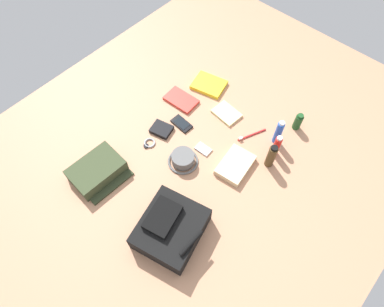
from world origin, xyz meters
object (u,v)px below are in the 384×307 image
toiletry_pouch (97,171)px  cologne_bottle (271,156)px  bucket_hat (183,159)px  paperback_novel (209,85)px  sunscreen_spray (277,146)px  media_player (203,149)px  backpack (170,228)px  notepad (227,113)px  wristwatch (149,143)px  deodorant_spray (279,132)px  shampoo_bottle (298,122)px  folded_towel (235,165)px  travel_guidebook (181,100)px  wallet (162,129)px  toothbrush (250,135)px  cell_phone (182,124)px

toiletry_pouch → cologne_bottle: bearing=136.2°
bucket_hat → paperback_novel: 0.55m
sunscreen_spray → media_player: size_ratio=1.68×
backpack → notepad: backpack is taller
wristwatch → notepad: notepad is taller
toiletry_pouch → deodorant_spray: 0.95m
shampoo_bottle → bucket_hat: bearing=-28.4°
toiletry_pouch → media_player: (-0.47, 0.30, -0.03)m
notepad → folded_towel: folded_towel is taller
travel_guidebook → folded_towel: (0.13, 0.51, 0.01)m
wallet → folded_towel: folded_towel is taller
sunscreen_spray → toothbrush: (-0.00, -0.16, -0.06)m
bucket_hat → shampoo_bottle: bearing=151.6°
toiletry_pouch → deodorant_spray: deodorant_spray is taller
toiletry_pouch → cologne_bottle: (-0.63, 0.61, 0.04)m
deodorant_spray → cell_phone: deodorant_spray is taller
bucket_hat → wristwatch: 0.22m
shampoo_bottle → notepad: size_ratio=0.73×
shampoo_bottle → cologne_bottle: 0.30m
toiletry_pouch → bucket_hat: (-0.34, 0.27, -0.01)m
toothbrush → wristwatch: bearing=-42.6°
travel_guidebook → wallet: 0.24m
deodorant_spray → toothbrush: deodorant_spray is taller
media_player → toothbrush: 0.27m
toothbrush → toiletry_pouch: bearing=-31.3°
shampoo_bottle → media_player: bearing=-32.1°
media_player → travel_guidebook: bearing=-117.7°
shampoo_bottle → media_player: shampoo_bottle is taller
media_player → notepad: bearing=-168.0°
backpack → notepad: bearing=-161.1°
backpack → cologne_bottle: size_ratio=2.21×
travel_guidebook → folded_towel: folded_towel is taller
cologne_bottle → notepad: 0.39m
paperback_novel → toothbrush: 0.42m
bucket_hat → deodorant_spray: deodorant_spray is taller
media_player → folded_towel: 0.19m
backpack → cell_phone: backpack is taller
backpack → toothbrush: 0.69m
paperback_novel → cell_phone: paperback_novel is taller
deodorant_spray → travel_guidebook: 0.59m
toiletry_pouch → bucket_hat: 0.44m
cell_phone → shampoo_bottle: bearing=130.3°
cell_phone → folded_towel: size_ratio=0.62×
paperback_novel → notepad: (0.10, 0.21, -0.00)m
wallet → notepad: size_ratio=0.73×
shampoo_bottle → media_player: size_ratio=1.26×
travel_guidebook → shampoo_bottle: bearing=115.6°
toiletry_pouch → bucket_hat: size_ratio=1.68×
backpack → media_player: size_ratio=4.08×
paperback_novel → notepad: paperback_novel is taller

